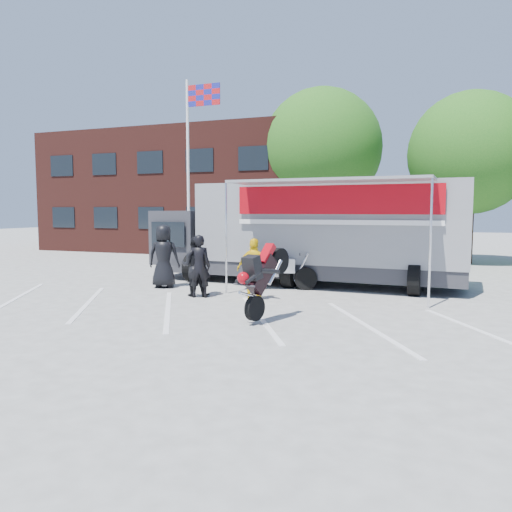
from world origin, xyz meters
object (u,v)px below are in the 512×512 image
Objects in this scene: stunt_bike_rider at (273,319)px; spectator_hivis at (254,269)px; transporter_truck at (313,284)px; flagpole at (193,149)px; spectator_leather_b at (199,266)px; spectator_leather_a at (164,256)px; spectator_leather_c at (195,266)px; tree_left at (322,149)px; parked_motorcycle at (279,290)px; tree_mid at (470,153)px.

stunt_bike_rider is 2.57m from spectator_hivis.
stunt_bike_rider is at bearing -82.57° from transporter_truck.
flagpole reaches higher than spectator_leather_b.
spectator_leather_b is at bearing -121.00° from transporter_truck.
spectator_leather_a is 1.17× the size of spectator_leather_c.
tree_left reaches higher than flagpole.
tree_left reaches higher than spectator_leather_a.
stunt_bike_rider is 5.72m from spectator_leather_a.
flagpole is 4.42× the size of stunt_bike_rider.
spectator_hivis reaches higher than stunt_bike_rider.
parked_motorcycle is 2.81m from spectator_leather_b.
spectator_leather_b is (1.85, -1.19, -0.11)m from spectator_leather_a.
stunt_bike_rider is 0.91× the size of spectator_leather_a.
tree_mid is at bearing 90.73° from stunt_bike_rider.
tree_mid is at bearing 23.97° from flagpole.
transporter_truck is at bearing -137.27° from spectator_leather_c.
spectator_leather_b is at bearing 125.09° from parked_motorcycle.
tree_left is at bearing -9.48° from parked_motorcycle.
transporter_truck is 4.35m from spectator_leather_b.
tree_left is 4.36× the size of spectator_leather_a.
flagpole is 4.57× the size of spectator_leather_b.
tree_left is 1.13× the size of tree_mid.
tree_left is at bearing 171.87° from tree_mid.
tree_left is at bearing 104.42° from transporter_truck.
transporter_truck is 5.23× the size of spectator_leather_a.
flagpole reaches higher than spectator_hivis.
tree_left is 12.50m from parked_motorcycle.
spectator_leather_c is at bearing 163.37° from stunt_bike_rider.
tree_mid reaches higher than parked_motorcycle.
flagpole is 9.23m from spectator_leather_b.
spectator_leather_a is 1.18× the size of spectator_hivis.
parked_motorcycle is at bearing -148.56° from spectator_leather_b.
spectator_hivis is (-5.68, -12.05, -4.11)m from tree_mid.
tree_mid is 4.54× the size of spectator_leather_c.
tree_mid reaches higher than transporter_truck.
tree_left is at bearing 117.75° from stunt_bike_rider.
tree_mid is 14.75m from spectator_leather_c.
transporter_truck is at bearing 113.27° from stunt_bike_rider.
tree_mid is 14.77m from spectator_leather_b.
spectator_leather_b is at bearing -61.10° from flagpole.
spectator_leather_c is 1.01× the size of spectator_hivis.
tree_left is 5.10× the size of spectator_leather_c.
spectator_leather_b reaches higher than spectator_hivis.
transporter_truck is at bearing -41.60° from parked_motorcycle.
transporter_truck is 6.18× the size of spectator_hivis.
flagpole is at bearing -81.35° from spectator_leather_b.
stunt_bike_rider is at bearing 125.32° from spectator_leather_b.
flagpole is 7.56m from spectator_leather_a.
parked_motorcycle is (-5.61, -10.10, -4.94)m from tree_mid.
transporter_truck is at bearing -29.96° from flagpole.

